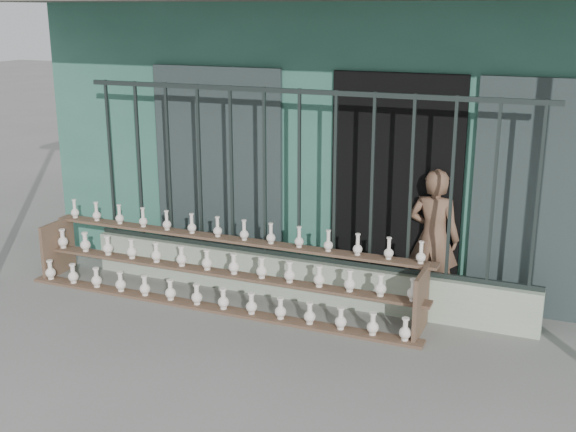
% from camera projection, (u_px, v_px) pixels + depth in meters
% --- Properties ---
extents(ground, '(60.00, 60.00, 0.00)m').
position_uv_depth(ground, '(246.00, 347.00, 6.68)').
color(ground, slate).
extents(workshop_building, '(7.40, 6.60, 3.21)m').
position_uv_depth(workshop_building, '(378.00, 114.00, 9.98)').
color(workshop_building, '#316856').
rests_on(workshop_building, ground).
extents(parapet_wall, '(5.00, 0.20, 0.45)m').
position_uv_depth(parapet_wall, '(299.00, 278.00, 7.77)').
color(parapet_wall, '#A5B69C').
rests_on(parapet_wall, ground).
extents(security_fence, '(5.00, 0.04, 1.80)m').
position_uv_depth(security_fence, '(299.00, 176.00, 7.46)').
color(security_fence, '#283330').
rests_on(security_fence, parapet_wall).
extents(shelf_rack, '(4.50, 0.68, 0.85)m').
position_uv_depth(shelf_rack, '(220.00, 269.00, 7.63)').
color(shelf_rack, brown).
rests_on(shelf_rack, ground).
extents(elderly_woman, '(0.56, 0.40, 1.46)m').
position_uv_depth(elderly_woman, '(434.00, 238.00, 7.47)').
color(elderly_woman, brown).
rests_on(elderly_woman, ground).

